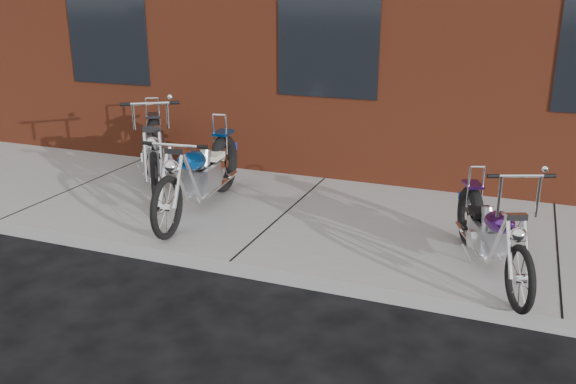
% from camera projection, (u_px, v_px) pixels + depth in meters
% --- Properties ---
extents(ground, '(120.00, 120.00, 0.00)m').
position_uv_depth(ground, '(230.00, 275.00, 6.01)').
color(ground, black).
rests_on(ground, ground).
extents(sidewalk, '(22.00, 3.00, 0.15)m').
position_uv_depth(sidewalk, '(286.00, 218.00, 7.31)').
color(sidewalk, gray).
rests_on(sidewalk, ground).
extents(chopper_purple, '(0.84, 1.88, 1.11)m').
position_uv_depth(chopper_purple, '(491.00, 236.00, 5.65)').
color(chopper_purple, black).
rests_on(chopper_purple, sidewalk).
extents(chopper_blue, '(0.58, 2.39, 1.04)m').
position_uv_depth(chopper_blue, '(200.00, 176.00, 7.22)').
color(chopper_blue, black).
rests_on(chopper_blue, sidewalk).
extents(chopper_third, '(1.45, 2.15, 1.26)m').
position_uv_depth(chopper_third, '(155.00, 154.00, 8.10)').
color(chopper_third, black).
rests_on(chopper_third, sidewalk).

